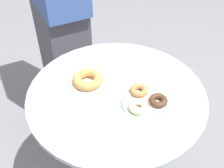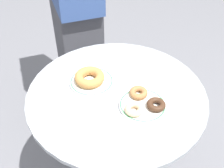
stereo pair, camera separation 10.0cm
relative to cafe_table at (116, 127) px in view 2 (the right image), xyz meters
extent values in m
cylinder|color=#999EA3|center=(0.00, 0.00, 0.20)|extent=(0.68, 0.68, 0.02)
cylinder|color=#999EA3|center=(0.00, 0.00, -0.17)|extent=(0.06, 0.06, 0.71)
cylinder|color=white|center=(-0.11, 0.02, 0.21)|extent=(0.17, 0.17, 0.01)
torus|color=#4C9E66|center=(-0.11, 0.02, 0.22)|extent=(0.17, 0.17, 0.01)
cylinder|color=white|center=(0.11, -0.04, 0.21)|extent=(0.17, 0.17, 0.01)
torus|color=#4C9E66|center=(0.11, -0.04, 0.22)|extent=(0.17, 0.17, 0.01)
torus|color=#BC7F42|center=(-0.12, 0.02, 0.24)|extent=(0.16, 0.16, 0.04)
torus|color=#422819|center=(0.16, -0.04, 0.23)|extent=(0.08, 0.08, 0.02)
torus|color=#A36B3D|center=(0.08, 0.00, 0.23)|extent=(0.09, 0.09, 0.02)
torus|color=#E0B789|center=(0.09, -0.08, 0.23)|extent=(0.09, 0.09, 0.02)
cube|color=white|center=(0.05, -0.17, 0.21)|extent=(0.13, 0.13, 0.01)
cube|color=#3D3D42|center=(-0.42, 0.54, -0.13)|extent=(0.41, 0.43, 0.82)
camera|label=1|loc=(0.13, -0.74, 0.91)|focal=43.40mm
camera|label=2|loc=(0.22, -0.72, 0.91)|focal=43.40mm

